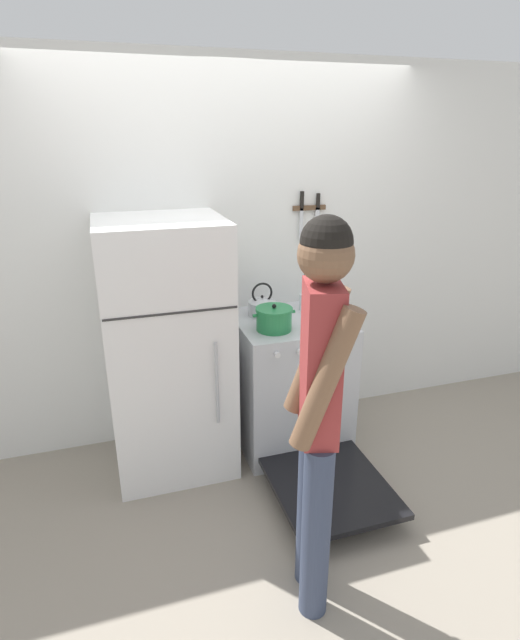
{
  "coord_description": "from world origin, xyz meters",
  "views": [
    {
      "loc": [
        -0.83,
        -3.23,
        2.08
      ],
      "look_at": [
        0.04,
        -0.5,
        1.0
      ],
      "focal_mm": 28.0,
      "sensor_mm": 36.0,
      "label": 1
    }
  ],
  "objects_px": {
    "person": "(319,405)",
    "stove_range": "(291,384)",
    "refrigerator": "(168,349)",
    "utensil_jar": "(307,301)",
    "dutch_oven_pot": "(274,319)",
    "tea_kettle": "(262,306)"
  },
  "relations": [
    {
      "from": "refrigerator",
      "to": "dutch_oven_pot",
      "type": "height_order",
      "value": "refrigerator"
    },
    {
      "from": "dutch_oven_pot",
      "to": "utensil_jar",
      "type": "relative_size",
      "value": 1.0
    },
    {
      "from": "stove_range",
      "to": "dutch_oven_pot",
      "type": "height_order",
      "value": "dutch_oven_pot"
    },
    {
      "from": "stove_range",
      "to": "dutch_oven_pot",
      "type": "distance_m",
      "value": 0.57
    },
    {
      "from": "dutch_oven_pot",
      "to": "utensil_jar",
      "type": "bearing_deg",
      "value": 39.6
    },
    {
      "from": "stove_range",
      "to": "utensil_jar",
      "type": "xyz_separation_m",
      "value": [
        0.18,
        0.18,
        0.52
      ]
    },
    {
      "from": "utensil_jar",
      "to": "refrigerator",
      "type": "bearing_deg",
      "value": -171.88
    },
    {
      "from": "person",
      "to": "utensil_jar",
      "type": "bearing_deg",
      "value": -5.14
    },
    {
      "from": "stove_range",
      "to": "refrigerator",
      "type": "bearing_deg",
      "value": 177.12
    },
    {
      "from": "tea_kettle",
      "to": "utensil_jar",
      "type": "height_order",
      "value": "utensil_jar"
    },
    {
      "from": "stove_range",
      "to": "tea_kettle",
      "type": "bearing_deg",
      "value": 130.29
    },
    {
      "from": "refrigerator",
      "to": "utensil_jar",
      "type": "xyz_separation_m",
      "value": [
        0.99,
        0.14,
        0.17
      ]
    },
    {
      "from": "utensil_jar",
      "to": "person",
      "type": "bearing_deg",
      "value": -110.91
    },
    {
      "from": "stove_range",
      "to": "person",
      "type": "bearing_deg",
      "value": -106.24
    },
    {
      "from": "tea_kettle",
      "to": "utensil_jar",
      "type": "bearing_deg",
      "value": 1.17
    },
    {
      "from": "refrigerator",
      "to": "tea_kettle",
      "type": "height_order",
      "value": "refrigerator"
    },
    {
      "from": "person",
      "to": "stove_range",
      "type": "bearing_deg",
      "value": -0.47
    },
    {
      "from": "person",
      "to": "refrigerator",
      "type": "bearing_deg",
      "value": 35.97
    },
    {
      "from": "refrigerator",
      "to": "utensil_jar",
      "type": "bearing_deg",
      "value": 8.12
    },
    {
      "from": "dutch_oven_pot",
      "to": "utensil_jar",
      "type": "xyz_separation_m",
      "value": [
        0.34,
        0.28,
        -0.01
      ]
    },
    {
      "from": "stove_range",
      "to": "tea_kettle",
      "type": "height_order",
      "value": "tea_kettle"
    },
    {
      "from": "refrigerator",
      "to": "stove_range",
      "type": "distance_m",
      "value": 0.89
    }
  ]
}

